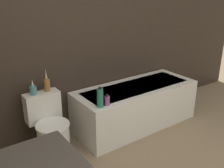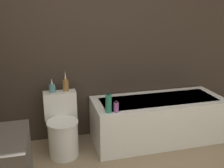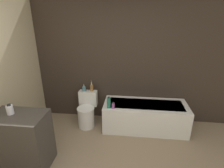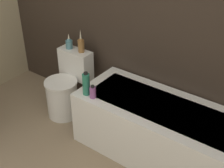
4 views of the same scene
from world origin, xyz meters
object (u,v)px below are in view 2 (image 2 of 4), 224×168
object	(u,v)px
bathtub	(158,119)
toilet	(62,128)
shampoo_bottle_tall	(109,103)
shampoo_bottle_short	(116,107)
vase_gold	(52,87)
vase_silver	(66,84)

from	to	relation	value
bathtub	toilet	bearing A→B (deg)	-179.38
bathtub	shampoo_bottle_tall	size ratio (longest dim) A/B	7.22
bathtub	shampoo_bottle_short	size ratio (longest dim) A/B	12.96
bathtub	shampoo_bottle_tall	distance (m)	0.84
vase_gold	shampoo_bottle_short	size ratio (longest dim) A/B	1.35
vase_silver	bathtub	bearing A→B (deg)	-9.05
vase_silver	shampoo_bottle_tall	distance (m)	0.61
bathtub	shampoo_bottle_tall	world-z (taller)	shampoo_bottle_tall
bathtub	shampoo_bottle_short	distance (m)	0.75
bathtub	vase_silver	xyz separation A→B (m)	(-1.14, 0.18, 0.51)
bathtub	shampoo_bottle_tall	bearing A→B (deg)	-161.47
shampoo_bottle_tall	vase_silver	bearing A→B (deg)	135.17
bathtub	toilet	xyz separation A→B (m)	(-1.22, -0.01, 0.03)
toilet	vase_silver	size ratio (longest dim) A/B	2.78
vase_silver	shampoo_bottle_tall	bearing A→B (deg)	-44.83
bathtub	toilet	distance (m)	1.22
shampoo_bottle_tall	shampoo_bottle_short	distance (m)	0.10
bathtub	vase_gold	size ratio (longest dim) A/B	9.61
toilet	shampoo_bottle_tall	xyz separation A→B (m)	(0.50, -0.23, 0.35)
toilet	shampoo_bottle_tall	bearing A→B (deg)	-24.18
shampoo_bottle_tall	toilet	bearing A→B (deg)	155.82
bathtub	vase_gold	distance (m)	1.40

